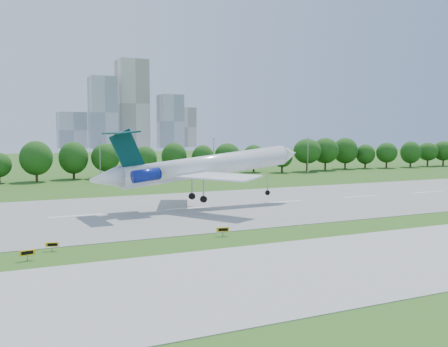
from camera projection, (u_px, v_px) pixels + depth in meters
ground at (107, 248)px, 60.42m from camera, size 600.00×600.00×0.00m
runway at (76, 216)px, 83.04m from camera, size 400.00×45.00×0.08m
taxiway at (149, 290)px, 44.13m from camera, size 400.00×23.00×0.08m
tree_line at (41, 160)px, 143.15m from camera, size 288.40×8.40×10.40m
light_poles at (34, 161)px, 133.05m from camera, size 175.90×0.25×12.19m
skyline at (128, 114)px, 453.20m from camera, size 127.00×52.00×80.00m
airliner at (198, 166)px, 91.40m from camera, size 42.64×30.82×13.28m
taxi_sign_left at (27, 253)px, 54.22m from camera, size 1.68×0.43×1.18m
taxi_sign_centre at (52, 245)px, 58.60m from camera, size 1.48×0.56×1.05m
taxi_sign_right at (223, 230)px, 67.04m from camera, size 1.71×0.59×1.20m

